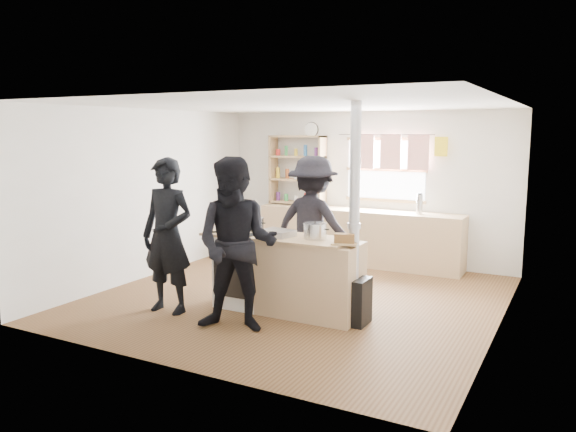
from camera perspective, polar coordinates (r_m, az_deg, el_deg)
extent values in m
cube|color=brown|center=(7.47, 0.95, -8.36)|extent=(5.00, 5.00, 0.01)
cube|color=tan|center=(9.33, 7.17, -2.10)|extent=(3.40, 0.55, 0.90)
cube|color=tan|center=(9.85, 0.94, 1.39)|extent=(1.00, 0.28, 0.03)
cube|color=tan|center=(9.81, 0.95, 3.71)|extent=(1.00, 0.28, 0.03)
cube|color=tan|center=(9.78, 0.95, 6.04)|extent=(1.00, 0.28, 0.03)
cube|color=tan|center=(9.77, 0.96, 8.09)|extent=(1.00, 0.28, 0.03)
cube|color=tan|center=(10.02, -1.50, 4.76)|extent=(0.04, 0.28, 1.20)
cube|color=tan|center=(9.59, 3.51, 4.57)|extent=(0.04, 0.28, 1.20)
cylinder|color=silver|center=(8.94, 13.21, 1.19)|extent=(0.10, 0.10, 0.31)
cube|color=white|center=(7.10, -4.33, -5.47)|extent=(0.60, 0.60, 0.90)
cube|color=tan|center=(6.67, 2.25, -6.36)|extent=(1.20, 0.60, 0.90)
cube|color=tan|center=(6.77, -1.16, -2.10)|extent=(1.84, 0.64, 0.03)
cylinder|color=black|center=(6.90, -5.49, -1.60)|extent=(0.45, 0.45, 0.05)
cylinder|color=#345D20|center=(6.90, -5.49, -1.48)|extent=(0.30, 0.30, 0.02)
cube|color=silver|center=(6.72, -1.07, -1.73)|extent=(0.43, 0.34, 0.08)
cube|color=brown|center=(6.72, -1.08, -1.54)|extent=(0.36, 0.29, 0.02)
cylinder|color=#B1B1B3|center=(7.07, -3.42, -0.89)|extent=(0.23, 0.23, 0.16)
cylinder|color=#B1B1B3|center=(7.06, -3.43, -0.21)|extent=(0.24, 0.24, 0.01)
sphere|color=black|center=(7.06, -3.43, -0.10)|extent=(0.03, 0.03, 0.03)
cylinder|color=#BDBDC0|center=(6.56, 2.79, -1.57)|extent=(0.27, 0.27, 0.17)
cylinder|color=#BDBDC0|center=(6.54, 2.79, -0.77)|extent=(0.28, 0.28, 0.01)
sphere|color=black|center=(6.54, 2.79, -0.65)|extent=(0.03, 0.03, 0.03)
cube|color=tan|center=(6.27, 5.76, -2.79)|extent=(0.32, 0.26, 0.02)
cube|color=olive|center=(6.25, 5.76, -2.25)|extent=(0.24, 0.16, 0.10)
cube|color=black|center=(6.50, 6.60, -8.54)|extent=(0.35, 0.35, 0.53)
cylinder|color=#ADADB2|center=(6.25, 6.79, 2.49)|extent=(0.12, 0.12, 1.97)
imported|color=black|center=(6.87, -12.14, -1.97)|extent=(0.70, 0.48, 1.87)
imported|color=black|center=(6.11, -5.23, -2.95)|extent=(1.09, 0.96, 1.91)
imported|color=black|center=(7.55, 2.56, -0.91)|extent=(1.24, 0.77, 1.85)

